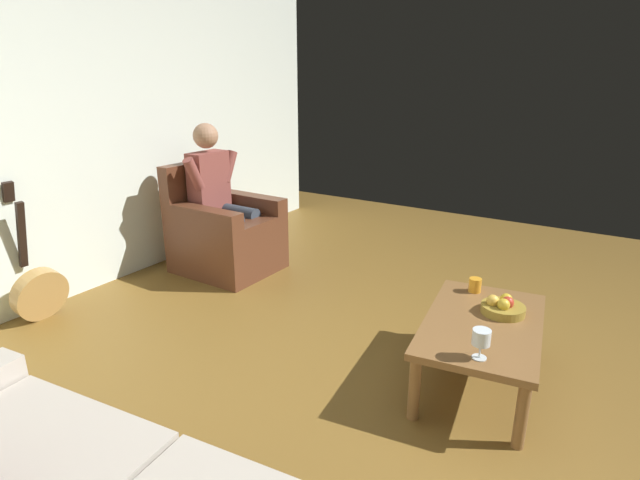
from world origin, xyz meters
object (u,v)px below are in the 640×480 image
(coffee_table, at_px, (482,330))
(candle_jar, at_px, (475,285))
(guitar, at_px, (39,290))
(fruit_bowl, at_px, (503,307))
(armchair, at_px, (224,234))
(person_seated, at_px, (220,194))
(wine_glass_near, at_px, (481,339))

(coffee_table, bearing_deg, candle_jar, -157.84)
(guitar, bearing_deg, fruit_bowl, 108.92)
(armchair, xyz_separation_m, person_seated, (-0.00, -0.02, 0.36))
(wine_glass_near, relative_size, fruit_bowl, 0.62)
(guitar, bearing_deg, candle_jar, 114.18)
(guitar, relative_size, candle_jar, 11.30)
(coffee_table, bearing_deg, armchair, -103.54)
(armchair, relative_size, wine_glass_near, 6.23)
(coffee_table, bearing_deg, person_seated, -103.45)
(candle_jar, bearing_deg, armchair, -95.29)
(fruit_bowl, bearing_deg, armchair, -99.70)
(guitar, distance_m, candle_jar, 3.01)
(person_seated, xyz_separation_m, guitar, (1.44, -0.44, -0.47))
(coffee_table, bearing_deg, wine_glass_near, 12.12)
(armchair, height_order, guitar, guitar)
(person_seated, bearing_deg, armchair, 90.00)
(armchair, distance_m, guitar, 1.52)
(armchair, bearing_deg, guitar, -16.00)
(coffee_table, relative_size, fruit_bowl, 4.45)
(guitar, bearing_deg, person_seated, 163.15)
(armchair, distance_m, candle_jar, 2.30)
(person_seated, height_order, fruit_bowl, person_seated)
(coffee_table, xyz_separation_m, candle_jar, (-0.38, -0.15, 0.10))
(person_seated, distance_m, coffee_table, 2.55)
(wine_glass_near, distance_m, fruit_bowl, 0.55)
(guitar, relative_size, fruit_bowl, 4.09)
(fruit_bowl, bearing_deg, person_seated, -99.64)
(wine_glass_near, bearing_deg, armchair, -111.19)
(armchair, bearing_deg, coffee_table, 78.02)
(person_seated, distance_m, fruit_bowl, 2.57)
(person_seated, relative_size, coffee_table, 1.19)
(candle_jar, bearing_deg, person_seated, -95.25)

